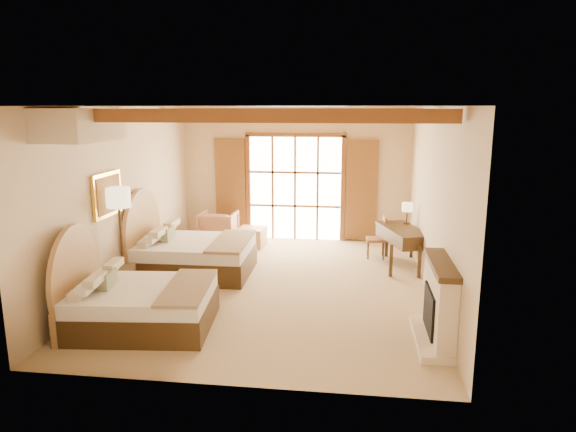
% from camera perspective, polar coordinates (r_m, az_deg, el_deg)
% --- Properties ---
extents(floor, '(7.00, 7.00, 0.00)m').
position_cam_1_polar(floor, '(9.48, -1.62, -7.68)').
color(floor, tan).
rests_on(floor, ground).
extents(wall_back, '(5.50, 0.00, 5.50)m').
position_cam_1_polar(wall_back, '(12.50, 0.83, 4.67)').
color(wall_back, beige).
rests_on(wall_back, ground).
extents(wall_left, '(0.00, 7.00, 7.00)m').
position_cam_1_polar(wall_left, '(9.87, -17.66, 2.15)').
color(wall_left, beige).
rests_on(wall_left, ground).
extents(wall_right, '(0.00, 7.00, 7.00)m').
position_cam_1_polar(wall_right, '(9.06, 15.78, 1.43)').
color(wall_right, beige).
rests_on(wall_right, ground).
extents(ceiling, '(7.00, 7.00, 0.00)m').
position_cam_1_polar(ceiling, '(8.93, -1.74, 12.05)').
color(ceiling, '#AC7735').
rests_on(ceiling, ground).
extents(ceiling_beams, '(5.39, 4.60, 0.18)m').
position_cam_1_polar(ceiling_beams, '(8.93, -1.73, 11.28)').
color(ceiling_beams, brown).
rests_on(ceiling_beams, ceiling).
extents(french_doors, '(3.95, 0.08, 2.60)m').
position_cam_1_polar(french_doors, '(12.49, 0.79, 3.04)').
color(french_doors, white).
rests_on(french_doors, ground).
extents(fireplace, '(0.46, 1.40, 1.16)m').
position_cam_1_polar(fireplace, '(7.42, 16.34, -9.66)').
color(fireplace, beige).
rests_on(fireplace, ground).
extents(painting, '(0.06, 0.95, 0.75)m').
position_cam_1_polar(painting, '(9.16, -19.41, 2.27)').
color(painting, gold).
rests_on(painting, wall_left).
extents(canopy_valance, '(0.70, 1.40, 0.45)m').
position_cam_1_polar(canopy_valance, '(7.81, -22.11, 9.38)').
color(canopy_valance, beige).
rests_on(canopy_valance, ceiling).
extents(bed_near, '(2.17, 1.72, 1.34)m').
position_cam_1_polar(bed_near, '(7.99, -16.96, -8.94)').
color(bed_near, '#422D13').
rests_on(bed_near, floor).
extents(bed_far, '(2.21, 1.72, 1.44)m').
position_cam_1_polar(bed_far, '(10.21, -11.23, -3.90)').
color(bed_far, '#422D13').
rests_on(bed_far, floor).
extents(nightstand, '(0.62, 0.62, 0.59)m').
position_cam_1_polar(nightstand, '(9.10, -18.15, -7.20)').
color(nightstand, '#422D13').
rests_on(nightstand, floor).
extents(floor_lamp, '(0.40, 0.40, 1.88)m').
position_cam_1_polar(floor_lamp, '(9.07, -18.29, 1.25)').
color(floor_lamp, '#392916').
rests_on(floor_lamp, floor).
extents(armchair, '(0.83, 0.86, 0.78)m').
position_cam_1_polar(armchair, '(12.32, -7.73, -1.27)').
color(armchair, '#AE7656').
rests_on(armchair, floor).
extents(ottoman, '(0.66, 0.66, 0.44)m').
position_cam_1_polar(ottoman, '(12.02, -4.06, -2.36)').
color(ottoman, '#B67F4B').
rests_on(ottoman, floor).
extents(desk, '(1.06, 1.61, 0.80)m').
position_cam_1_polar(desk, '(10.69, 12.57, -3.27)').
color(desk, '#422D13').
rests_on(desk, floor).
extents(desk_chair, '(0.43, 0.43, 0.92)m').
position_cam_1_polar(desk_chair, '(11.25, 9.83, -3.16)').
color(desk_chair, '#995D33').
rests_on(desk_chair, floor).
extents(desk_lamp, '(0.22, 0.22, 0.44)m').
position_cam_1_polar(desk_lamp, '(10.95, 13.12, 0.87)').
color(desk_lamp, '#392916').
rests_on(desk_lamp, desk).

